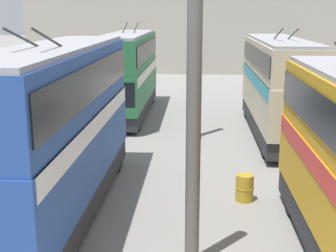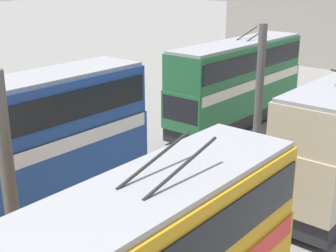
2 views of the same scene
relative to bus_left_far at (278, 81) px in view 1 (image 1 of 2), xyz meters
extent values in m
cube|color=#A8A093|center=(24.64, 4.23, 1.48)|extent=(0.50, 36.00, 8.72)
cylinder|color=#605B56|center=(-13.25, 4.23, 0.53)|extent=(0.37, 0.37, 6.83)
cylinder|color=#605B56|center=(-0.59, 4.23, 0.53)|extent=(0.37, 0.37, 6.83)
cube|color=#333338|center=(-0.59, 4.23, -2.84)|extent=(0.66, 0.66, 0.08)
cylinder|color=black|center=(-10.04, 1.05, -2.39)|extent=(0.98, 0.30, 0.98)
cylinder|color=black|center=(4.12, -1.05, -2.35)|extent=(1.07, 0.30, 1.07)
cylinder|color=black|center=(4.12, 1.05, -2.35)|extent=(1.07, 0.30, 1.07)
cylinder|color=black|center=(-3.95, -1.05, -2.35)|extent=(1.07, 0.30, 1.07)
cylinder|color=black|center=(-3.95, 1.05, -2.35)|extent=(1.07, 0.30, 1.07)
cube|color=#28282D|center=(-0.01, 0.00, -2.19)|extent=(10.84, 2.45, 0.79)
cube|color=beige|center=(-0.01, 0.00, -0.70)|extent=(11.06, 2.50, 2.21)
cube|color=teal|center=(-0.01, 0.00, 0.13)|extent=(10.73, 2.54, 0.55)
cube|color=beige|center=(-0.01, 0.00, 1.21)|extent=(10.95, 2.42, 1.61)
cube|color=black|center=(-0.01, 0.00, 1.30)|extent=(10.62, 2.51, 0.89)
cube|color=#9E9EA3|center=(-0.01, 0.00, 2.09)|extent=(10.84, 2.25, 0.14)
cube|color=black|center=(5.46, 0.00, -0.48)|extent=(0.12, 2.30, 1.41)
cylinder|color=#282828|center=(-1.40, -0.35, 2.45)|extent=(2.35, 0.07, 0.65)
cylinder|color=#282828|center=(-1.40, 0.35, 2.45)|extent=(2.35, 0.07, 0.65)
cylinder|color=black|center=(-6.24, 7.40, -2.38)|extent=(1.00, 0.30, 1.00)
cylinder|color=black|center=(-6.24, 9.50, -2.38)|extent=(1.00, 0.30, 1.00)
cube|color=#28282D|center=(-10.54, 8.45, -2.22)|extent=(11.17, 2.45, 0.77)
cube|color=#234793|center=(-10.54, 8.45, -0.71)|extent=(11.40, 2.50, 2.25)
cube|color=white|center=(-10.54, 8.45, 0.15)|extent=(11.06, 2.54, 0.55)
cube|color=#234793|center=(-10.54, 8.45, 1.40)|extent=(11.29, 2.42, 1.97)
cube|color=black|center=(-10.54, 8.45, 1.50)|extent=(10.95, 2.51, 1.08)
cube|color=#9E9EA3|center=(-10.54, 8.45, 2.46)|extent=(11.17, 2.25, 0.14)
cube|color=black|center=(-4.90, 8.45, -0.48)|extent=(0.12, 2.30, 1.44)
cylinder|color=#282828|center=(-11.96, 8.10, 2.82)|extent=(2.35, 0.07, 0.65)
cylinder|color=#282828|center=(-11.96, 8.80, 2.82)|extent=(2.35, 0.07, 0.65)
cylinder|color=black|center=(0.41, 7.40, -2.42)|extent=(0.92, 0.30, 0.92)
cylinder|color=black|center=(0.41, 9.50, -2.42)|extent=(0.92, 0.30, 0.92)
cylinder|color=black|center=(8.48, 7.40, -2.42)|extent=(0.92, 0.30, 0.92)
cylinder|color=black|center=(8.48, 9.50, -2.42)|extent=(0.92, 0.30, 0.92)
cube|color=#28282D|center=(4.55, 8.45, -2.25)|extent=(10.84, 2.45, 0.76)
cube|color=#286B3D|center=(4.55, 8.45, -0.85)|extent=(11.07, 2.50, 2.05)
cube|color=silver|center=(4.55, 8.45, -0.10)|extent=(10.73, 2.54, 0.55)
cube|color=#286B3D|center=(4.55, 8.45, 1.12)|extent=(10.96, 2.42, 1.89)
cube|color=black|center=(4.55, 8.45, 1.22)|extent=(10.62, 2.51, 1.04)
cube|color=#9E9EA3|center=(4.55, 8.45, 2.14)|extent=(10.84, 2.25, 0.14)
cube|color=black|center=(-0.93, 8.45, -0.65)|extent=(0.12, 2.30, 1.31)
cylinder|color=#282828|center=(5.93, 8.10, 2.50)|extent=(2.35, 0.07, 0.65)
cylinder|color=#282828|center=(5.93, 8.80, 2.50)|extent=(2.35, 0.07, 0.65)
cylinder|color=#B28E23|center=(-8.97, 2.47, -2.41)|extent=(0.61, 0.61, 0.94)
cylinder|color=#B28E23|center=(-8.97, 2.47, -2.41)|extent=(0.65, 0.65, 0.04)
camera|label=1|loc=(-24.28, 4.15, 3.51)|focal=50.00mm
camera|label=2|loc=(-18.87, -5.66, 6.14)|focal=50.00mm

